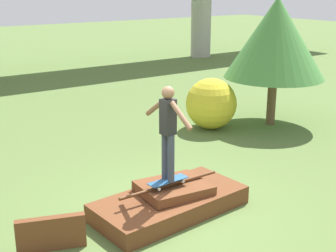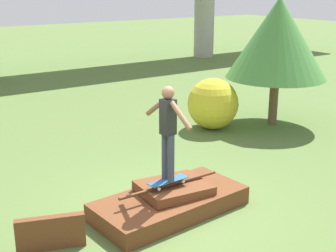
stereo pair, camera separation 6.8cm
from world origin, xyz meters
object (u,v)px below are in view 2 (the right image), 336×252
at_px(skater, 168,127).
at_px(tree_behind_left, 278,38).
at_px(bush_yellow_flowering, 213,104).
at_px(skateboard, 168,181).

distance_m(skater, tree_behind_left, 6.40).
bearing_deg(skater, bush_yellow_flowering, 42.01).
distance_m(skateboard, bush_yellow_flowering, 5.31).
height_order(skater, bush_yellow_flowering, skater).
bearing_deg(tree_behind_left, skater, -152.98).
xyz_separation_m(skateboard, tree_behind_left, (5.65, 2.88, 1.86)).
height_order(skateboard, skater, skater).
xyz_separation_m(skater, bush_yellow_flowering, (3.94, 3.55, -0.91)).
relative_size(tree_behind_left, bush_yellow_flowering, 2.53).
xyz_separation_m(skateboard, skater, (0.00, 0.00, 0.99)).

